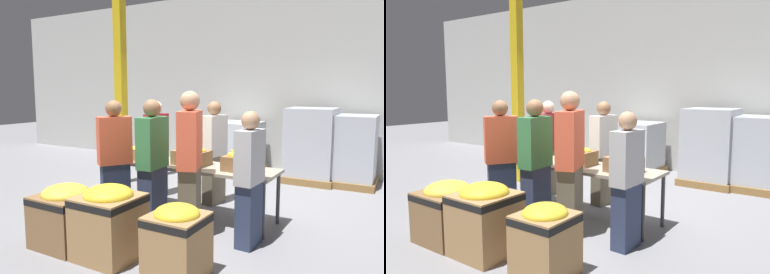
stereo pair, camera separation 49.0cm
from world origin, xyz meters
The scene contains 19 objects.
ground_plane centered at (0.00, 0.00, 0.00)m, with size 30.00×30.00×0.00m, color gray.
wall_back centered at (0.00, 3.67, 2.00)m, with size 16.00×0.08×4.00m.
sorting_table centered at (0.00, 0.00, 0.69)m, with size 2.46×0.72×0.74m.
banana_box_0 centered at (-0.80, -0.08, 0.86)m, with size 0.43×0.33×0.24m.
banana_box_1 centered at (0.01, 0.01, 0.87)m, with size 0.50×0.34×0.26m.
banana_box_2 centered at (0.77, -0.04, 0.87)m, with size 0.45×0.31×0.26m.
volunteer_0 centered at (0.02, 0.69, 0.80)m, with size 0.28×0.46×1.61m.
volunteer_1 centered at (1.09, -0.57, 0.77)m, with size 0.23×0.43×1.56m.
volunteer_2 centered at (-0.20, -0.63, 0.83)m, with size 0.25×0.46×1.67m.
volunteer_3 centered at (0.33, -0.60, 0.88)m, with size 0.39×0.53×1.78m.
volunteer_4 centered at (-1.03, 0.62, 0.80)m, with size 0.23×0.44×1.60m.
volunteer_5 centered at (-0.83, -0.64, 0.82)m, with size 0.44×0.49×1.65m.
donation_bin_0 centered at (-0.74, -1.59, 0.38)m, with size 0.64×0.64×0.72m.
donation_bin_1 centered at (-0.09, -1.59, 0.42)m, with size 0.62×0.62×0.80m.
donation_bin_2 centered at (0.76, -1.59, 0.38)m, with size 0.52×0.52×0.72m.
support_pillar centered at (-2.11, 1.02, 2.00)m, with size 0.18×0.18×4.00m.
pallet_stack_0 centered at (1.68, 3.02, 0.65)m, with size 1.02×1.02×1.32m.
pallet_stack_1 centered at (-0.58, 2.97, 0.54)m, with size 1.08×1.08×1.09m.
pallet_stack_2 centered at (1.01, 2.91, 0.71)m, with size 0.97×0.97×1.44m.
Camera 1 is at (2.59, -4.47, 1.80)m, focal length 35.00 mm.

